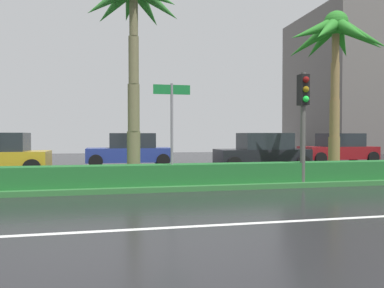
{
  "coord_description": "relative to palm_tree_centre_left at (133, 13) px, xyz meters",
  "views": [
    {
      "loc": [
        -0.33,
        -4.47,
        1.63
      ],
      "look_at": [
        3.32,
        12.33,
        1.21
      ],
      "focal_mm": 35.09,
      "sensor_mm": 36.0,
      "label": 1
    }
  ],
  "objects": [
    {
      "name": "ground_plane",
      "position": [
        -0.42,
        0.66,
        -5.78
      ],
      "size": [
        90.0,
        42.0,
        0.1
      ],
      "primitive_type": "cube",
      "color": "black"
    },
    {
      "name": "near_lane_divider_stripe",
      "position": [
        -0.42,
        -6.34,
        -5.73
      ],
      "size": [
        81.0,
        0.14,
        0.01
      ],
      "primitive_type": "cube",
      "color": "white",
      "rests_on": "ground_plane"
    },
    {
      "name": "median_strip",
      "position": [
        -0.42,
        -0.34,
        -5.66
      ],
      "size": [
        85.5,
        4.0,
        0.15
      ],
      "primitive_type": "cube",
      "color": "#2D6B33",
      "rests_on": "ground_plane"
    },
    {
      "name": "median_hedge",
      "position": [
        -0.42,
        -1.74,
        -5.28
      ],
      "size": [
        76.5,
        0.7,
        0.6
      ],
      "color": "#1E6028",
      "rests_on": "median_strip"
    },
    {
      "name": "palm_tree_centre_left",
      "position": [
        0.0,
        0.0,
        0.0
      ],
      "size": [
        3.36,
        3.5,
        6.94
      ],
      "color": "brown",
      "rests_on": "median_strip"
    },
    {
      "name": "palm_tree_centre",
      "position": [
        7.6,
        -0.01,
        -0.59
      ],
      "size": [
        4.06,
        3.92,
        6.17
      ],
      "color": "olive",
      "rests_on": "median_strip"
    },
    {
      "name": "traffic_signal_median_right",
      "position": [
        5.16,
        -2.06,
        -3.21
      ],
      "size": [
        0.28,
        0.43,
        3.44
      ],
      "color": "#4C4C47",
      "rests_on": "median_strip"
    },
    {
      "name": "street_name_sign",
      "position": [
        1.02,
        -1.84,
        -3.65
      ],
      "size": [
        1.1,
        0.08,
        3.0
      ],
      "color": "slate",
      "rests_on": "median_strip"
    },
    {
      "name": "car_in_traffic_second",
      "position": [
        0.24,
        6.82,
        -4.91
      ],
      "size": [
        4.3,
        2.02,
        1.72
      ],
      "rotation": [
        0.0,
        0.0,
        3.14
      ],
      "color": "navy",
      "rests_on": "ground_plane"
    },
    {
      "name": "car_in_traffic_third",
      "position": [
        6.24,
        3.72,
        -4.91
      ],
      "size": [
        4.3,
        2.02,
        1.72
      ],
      "rotation": [
        0.0,
        0.0,
        3.14
      ],
      "color": "black",
      "rests_on": "ground_plane"
    },
    {
      "name": "car_in_traffic_fourth",
      "position": [
        12.22,
        6.67,
        -4.91
      ],
      "size": [
        4.3,
        2.02,
        1.72
      ],
      "rotation": [
        0.0,
        0.0,
        3.14
      ],
      "color": "maroon",
      "rests_on": "ground_plane"
    }
  ]
}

